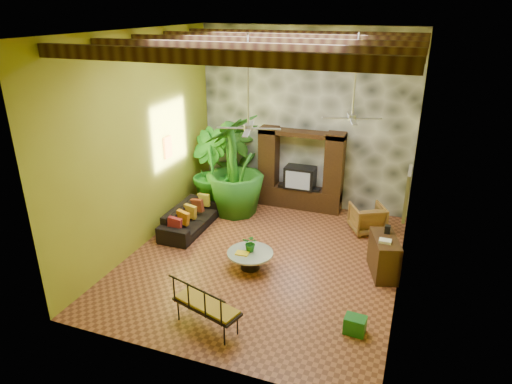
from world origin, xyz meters
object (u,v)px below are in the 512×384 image
at_px(iron_bench, 205,304).
at_px(tall_plant_c, 235,165).
at_px(tall_plant_a, 236,161).
at_px(side_console, 384,256).
at_px(ceiling_fan_front, 248,117).
at_px(green_bin, 355,325).
at_px(coffee_table, 250,258).
at_px(sofa, 191,218).
at_px(entertainment_center, 300,176).
at_px(tall_plant_b, 209,171).
at_px(wicker_armchair, 367,218).
at_px(ceiling_fan_back, 353,108).

bearing_deg(iron_bench, tall_plant_c, 123.41).
distance_m(tall_plant_a, side_console, 5.47).
distance_m(ceiling_fan_front, green_bin, 4.40).
relative_size(ceiling_fan_front, coffee_table, 1.81).
relative_size(sofa, tall_plant_a, 0.92).
bearing_deg(ceiling_fan_front, entertainment_center, 86.76).
height_order(tall_plant_a, green_bin, tall_plant_a).
xyz_separation_m(sofa, tall_plant_c, (0.72, 1.33, 1.11)).
relative_size(tall_plant_a, tall_plant_b, 1.01).
bearing_deg(tall_plant_c, tall_plant_b, 176.99).
height_order(tall_plant_a, side_console, tall_plant_a).
bearing_deg(coffee_table, tall_plant_a, 116.73).
bearing_deg(green_bin, wicker_armchair, 94.79).
distance_m(side_console, green_bin, 2.22).
height_order(sofa, iron_bench, iron_bench).
relative_size(entertainment_center, ceiling_fan_front, 1.29).
relative_size(entertainment_center, tall_plant_c, 0.84).
height_order(wicker_armchair, side_console, side_console).
distance_m(entertainment_center, coffee_table, 3.69).
height_order(ceiling_fan_front, sofa, ceiling_fan_front).
height_order(ceiling_fan_front, ceiling_fan_back, same).
distance_m(tall_plant_a, tall_plant_c, 1.13).
relative_size(wicker_armchair, tall_plant_c, 0.29).
relative_size(ceiling_fan_back, sofa, 0.87).
height_order(ceiling_fan_back, wicker_armchair, ceiling_fan_back).
distance_m(coffee_table, iron_bench, 2.26).
bearing_deg(sofa, tall_plant_b, 3.24).
distance_m(sofa, side_console, 4.97).
distance_m(ceiling_fan_front, coffee_table, 3.15).
bearing_deg(iron_bench, tall_plant_a, 124.20).
bearing_deg(sofa, wicker_armchair, -72.19).
xyz_separation_m(tall_plant_b, green_bin, (4.79, -4.03, -0.99)).
xyz_separation_m(sofa, tall_plant_b, (-0.09, 1.37, 0.84)).
bearing_deg(tall_plant_c, entertainment_center, 32.76).
distance_m(sofa, iron_bench, 4.12).
distance_m(ceiling_fan_back, tall_plant_b, 4.68).
distance_m(tall_plant_b, side_console, 5.41).
xyz_separation_m(sofa, wicker_armchair, (4.35, 1.45, 0.06)).
relative_size(tall_plant_b, coffee_table, 2.24).
bearing_deg(side_console, wicker_armchair, 90.15).
bearing_deg(ceiling_fan_front, side_console, 14.20).
height_order(ceiling_fan_back, iron_bench, ceiling_fan_back).
bearing_deg(entertainment_center, ceiling_fan_back, -50.43).
bearing_deg(tall_plant_a, tall_plant_c, -69.18).
bearing_deg(side_console, green_bin, -113.94).
bearing_deg(tall_plant_b, tall_plant_a, 67.23).
relative_size(ceiling_fan_front, side_console, 1.72).
relative_size(ceiling_fan_back, tall_plant_b, 0.81).
xyz_separation_m(wicker_armchair, tall_plant_b, (-4.44, -0.07, 0.78)).
height_order(ceiling_fan_back, tall_plant_b, ceiling_fan_back).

